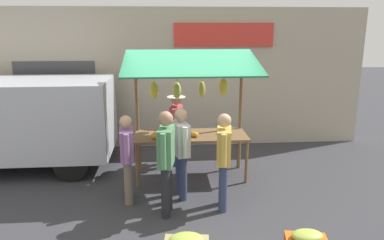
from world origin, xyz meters
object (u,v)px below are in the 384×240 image
(market_stall, at_px, (191,101))
(shopper_in_striped_shirt, at_px, (181,147))
(vendor_with_sunhat, at_px, (176,124))
(shopper_with_ponytail, at_px, (224,155))
(shopper_with_shopping_bag, at_px, (166,155))
(shopper_in_grey_tee, at_px, (127,153))

(market_stall, height_order, shopper_in_striped_shirt, market_stall)
(vendor_with_sunhat, xyz_separation_m, shopper_in_striped_shirt, (-0.02, 1.65, 0.03))
(shopper_with_ponytail, bearing_deg, market_stall, 26.35)
(shopper_with_shopping_bag, bearing_deg, shopper_in_grey_tee, 61.01)
(vendor_with_sunhat, relative_size, shopper_with_shopping_bag, 0.91)
(vendor_with_sunhat, xyz_separation_m, shopper_with_shopping_bag, (0.24, 2.24, 0.09))
(vendor_with_sunhat, relative_size, shopper_in_striped_shirt, 0.96)
(market_stall, bearing_deg, shopper_with_shopping_bag, 71.94)
(shopper_with_ponytail, distance_m, shopper_with_shopping_bag, 0.94)
(vendor_with_sunhat, xyz_separation_m, shopper_with_ponytail, (-0.69, 2.12, 0.04))
(vendor_with_sunhat, distance_m, shopper_with_shopping_bag, 2.26)
(shopper_with_ponytail, distance_m, shopper_in_striped_shirt, 0.81)
(shopper_in_striped_shirt, bearing_deg, shopper_with_shopping_bag, 145.50)
(vendor_with_sunhat, distance_m, shopper_in_striped_shirt, 1.65)
(shopper_with_ponytail, bearing_deg, shopper_with_shopping_bag, 106.85)
(shopper_with_shopping_bag, relative_size, shopper_in_striped_shirt, 1.05)
(market_stall, bearing_deg, vendor_with_sunhat, -70.35)
(market_stall, distance_m, shopper_with_ponytail, 1.58)
(market_stall, bearing_deg, shopper_in_grey_tee, 41.46)
(shopper_in_striped_shirt, bearing_deg, shopper_with_ponytail, -135.77)
(shopper_with_shopping_bag, bearing_deg, market_stall, -9.58)
(shopper_in_grey_tee, bearing_deg, vendor_with_sunhat, -32.93)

